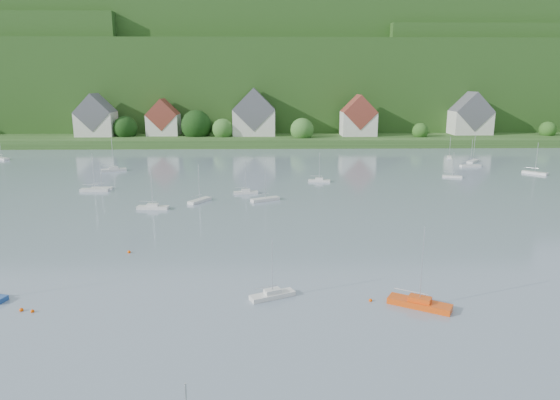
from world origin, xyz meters
name	(u,v)px	position (x,y,z in m)	size (l,w,h in m)	color
far_shore_strip	(243,136)	(0.00, 200.00, 1.50)	(600.00, 60.00, 3.00)	#28491B
forested_ridge	(249,82)	(0.39, 268.57, 22.89)	(620.00, 181.22, 69.89)	#193912
village_building_0	(96,119)	(-55.00, 187.00, 9.51)	(14.00, 10.40, 16.00)	beige
village_building_1	(163,120)	(-30.00, 189.00, 8.75)	(12.00, 9.36, 14.00)	beige
village_building_2	(254,116)	(5.00, 188.00, 10.27)	(16.00, 11.44, 18.00)	beige
village_building_3	(358,119)	(45.00, 186.00, 9.43)	(13.00, 10.40, 15.50)	beige
village_building_4	(471,117)	(90.00, 190.00, 9.59)	(15.00, 10.40, 16.50)	beige
near_sailboat_3	(272,294)	(10.51, 44.93, 0.40)	(5.25, 3.44, 6.91)	silver
near_sailboat_5	(420,303)	(26.15, 42.19, 0.46)	(6.63, 4.93, 8.91)	#DC470D
mooring_buoy_0	(33,312)	(-14.54, 41.97, 0.00)	(0.39, 0.39, 0.39)	#F74C00
mooring_buoy_2	(370,301)	(21.23, 43.73, 0.00)	(0.38, 0.38, 0.38)	#F74C00
mooring_buoy_3	(129,253)	(-9.43, 60.34, 0.00)	(0.46, 0.46, 0.46)	#F74C00
mooring_buoy_5	(22,311)	(-15.82, 42.27, 0.00)	(0.43, 0.43, 0.43)	#F74C00
far_sailboat_cluster	(307,175)	(19.95, 117.65, 0.37)	(199.34, 66.08, 8.71)	silver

